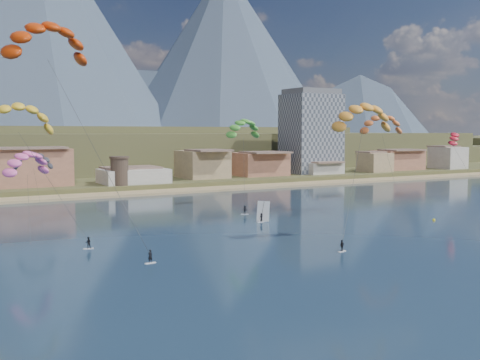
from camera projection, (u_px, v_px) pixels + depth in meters
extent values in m
plane|color=#0E2032|center=(373.00, 285.00, 66.42)|extent=(2400.00, 2400.00, 0.00)
cube|color=tan|center=(111.00, 195.00, 158.57)|extent=(2200.00, 12.00, 0.90)
cube|color=brown|center=(124.00, 149.00, 276.35)|extent=(320.00, 150.00, 15.00)
cube|color=brown|center=(458.00, 149.00, 370.60)|extent=(240.00, 120.00, 8.00)
cone|color=#303E51|center=(31.00, 19.00, 829.76)|extent=(440.00, 440.00, 360.00)
cone|color=#303E51|center=(225.00, 53.00, 943.89)|extent=(380.00, 380.00, 290.00)
cone|color=#303E51|center=(351.00, 74.00, 1090.47)|extent=(340.00, 340.00, 250.00)
cone|color=#303E51|center=(428.00, 87.00, 1207.45)|extent=(320.00, 320.00, 220.00)
cube|color=gray|center=(311.00, 134.00, 217.59)|extent=(20.00, 16.00, 30.00)
cube|color=#59595E|center=(312.00, 92.00, 216.21)|extent=(18.00, 14.40, 2.00)
cylinder|color=#47382D|center=(120.00, 172.00, 167.46)|extent=(5.20, 5.20, 8.00)
cylinder|color=#47382D|center=(119.00, 157.00, 167.09)|extent=(5.82, 5.82, 0.60)
cube|color=silver|center=(150.00, 263.00, 77.47)|extent=(1.66, 0.72, 0.11)
imported|color=black|center=(150.00, 256.00, 77.38)|extent=(0.73, 0.54, 1.84)
cylinder|color=#262626|center=(98.00, 155.00, 79.16)|extent=(0.05, 0.05, 31.68)
cube|color=silver|center=(88.00, 249.00, 86.98)|extent=(1.62, 0.74, 0.10)
imported|color=black|center=(88.00, 242.00, 86.90)|extent=(0.98, 0.82, 1.79)
cylinder|color=#262626|center=(52.00, 184.00, 90.67)|extent=(0.05, 0.05, 23.46)
cube|color=silver|center=(342.00, 251.00, 84.96)|extent=(1.56, 0.82, 0.10)
imported|color=black|center=(342.00, 245.00, 84.89)|extent=(1.08, 0.67, 1.71)
cylinder|color=#262626|center=(353.00, 184.00, 89.73)|extent=(0.05, 0.05, 21.16)
cube|color=silver|center=(245.00, 214.00, 122.85)|extent=(1.61, 1.30, 0.11)
imported|color=black|center=(245.00, 210.00, 122.77)|extent=(1.38, 1.24, 1.85)
cylinder|color=#262626|center=(244.00, 171.00, 130.21)|extent=(0.05, 0.05, 22.50)
cylinder|color=#262626|center=(32.00, 208.00, 92.38)|extent=(0.04, 0.04, 13.22)
cylinder|color=#262626|center=(37.00, 193.00, 119.12)|extent=(0.04, 0.04, 12.56)
cylinder|color=#262626|center=(393.00, 172.00, 124.92)|extent=(0.04, 0.04, 19.10)
cylinder|color=#262626|center=(464.00, 170.00, 157.62)|extent=(0.04, 0.04, 15.97)
cube|color=silver|center=(262.00, 222.00, 112.68)|extent=(2.39, 0.98, 0.12)
imported|color=black|center=(262.00, 217.00, 112.61)|extent=(0.88, 0.63, 1.67)
cube|color=white|center=(263.00, 211.00, 112.69)|extent=(1.23, 2.61, 3.98)
sphere|color=yellow|center=(434.00, 220.00, 114.44)|extent=(0.61, 0.61, 0.61)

